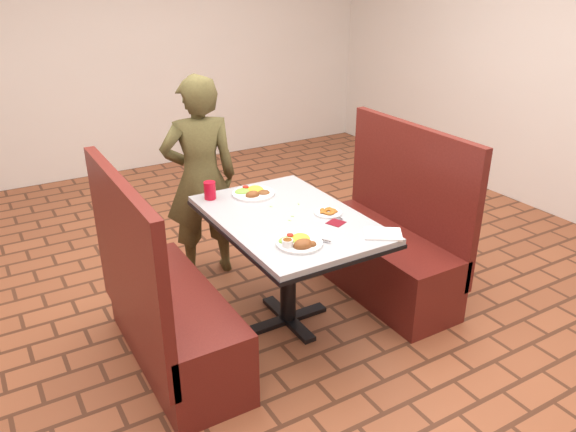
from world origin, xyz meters
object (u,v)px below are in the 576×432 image
object	(u,v)px
red_tumbler	(210,190)
booth_bench_left	(166,313)
booth_bench_right	(387,247)
plantain_plate	(328,212)
far_dinner_plate	(253,191)
near_dinner_plate	(299,240)
diner_person	(201,179)
dining_table	(288,230)

from	to	relation	value
red_tumbler	booth_bench_left	bearing A→B (deg)	-135.91
booth_bench_left	booth_bench_right	bearing A→B (deg)	0.00
plantain_plate	far_dinner_plate	bearing A→B (deg)	115.86
near_dinner_plate	far_dinner_plate	size ratio (longest dim) A/B	0.91
diner_person	plantain_plate	distance (m)	1.08
dining_table	plantain_plate	size ratio (longest dim) A/B	7.25
diner_person	booth_bench_left	bearing A→B (deg)	66.69
plantain_plate	dining_table	bearing A→B (deg)	157.28
booth_bench_left	red_tumbler	world-z (taller)	booth_bench_left
booth_bench_left	red_tumbler	size ratio (longest dim) A/B	10.54
plantain_plate	red_tumbler	size ratio (longest dim) A/B	1.47
diner_person	plantain_plate	xyz separation A→B (m)	(0.42, -0.99, 0.02)
booth_bench_right	diner_person	bearing A→B (deg)	137.81
booth_bench_right	dining_table	bearing A→B (deg)	180.00
booth_bench_left	dining_table	bearing A→B (deg)	0.00
near_dinner_plate	plantain_plate	distance (m)	0.45
booth_bench_right	near_dinner_plate	bearing A→B (deg)	-159.22
dining_table	far_dinner_plate	distance (m)	0.43
booth_bench_right	near_dinner_plate	distance (m)	1.10
booth_bench_right	diner_person	xyz separation A→B (m)	(-0.99, 0.90, 0.41)
far_dinner_plate	plantain_plate	size ratio (longest dim) A/B	1.66
booth_bench_left	near_dinner_plate	xyz separation A→B (m)	(0.65, -0.36, 0.45)
booth_bench_right	near_dinner_plate	world-z (taller)	booth_bench_right
dining_table	plantain_plate	distance (m)	0.27
far_dinner_plate	red_tumbler	size ratio (longest dim) A/B	2.43
diner_person	red_tumbler	size ratio (longest dim) A/B	12.97
near_dinner_plate	red_tumbler	size ratio (longest dim) A/B	2.22
near_dinner_plate	plantain_plate	size ratio (longest dim) A/B	1.51
dining_table	booth_bench_left	size ratio (longest dim) A/B	1.01
dining_table	red_tumbler	world-z (taller)	red_tumbler
booth_bench_right	plantain_plate	bearing A→B (deg)	-170.63
booth_bench_left	plantain_plate	xyz separation A→B (m)	(1.02, -0.09, 0.43)
dining_table	diner_person	distance (m)	0.92
diner_person	near_dinner_plate	size ratio (longest dim) A/B	5.84
plantain_plate	red_tumbler	world-z (taller)	red_tumbler
dining_table	booth_bench_right	xyz separation A→B (m)	(0.80, 0.00, -0.32)
booth_bench_left	diner_person	distance (m)	1.16
booth_bench_right	red_tumbler	xyz separation A→B (m)	(-1.09, 0.49, 0.48)
diner_person	near_dinner_plate	distance (m)	1.26
dining_table	diner_person	bearing A→B (deg)	102.02
diner_person	far_dinner_plate	distance (m)	0.51
booth_bench_right	far_dinner_plate	distance (m)	1.02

